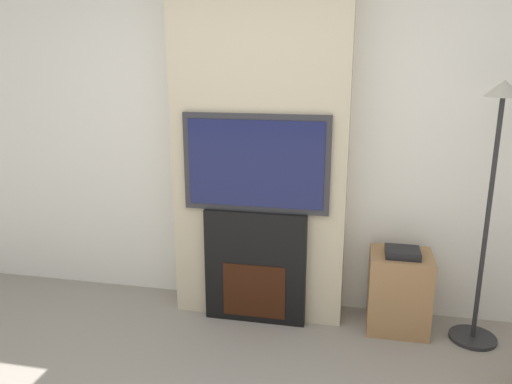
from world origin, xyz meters
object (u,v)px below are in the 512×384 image
at_px(fireplace, 256,266).
at_px(media_stand, 399,290).
at_px(floor_lamp, 492,182).
at_px(television, 256,163).

distance_m(fireplace, media_stand, 1.01).
xyz_separation_m(fireplace, floor_lamp, (1.50, 0.02, 0.69)).
bearing_deg(media_stand, television, -175.87).
distance_m(television, media_stand, 1.33).
xyz_separation_m(floor_lamp, media_stand, (-0.50, 0.05, -0.82)).
bearing_deg(fireplace, media_stand, 4.01).
height_order(television, floor_lamp, floor_lamp).
distance_m(fireplace, television, 0.75).
bearing_deg(media_stand, floor_lamp, -6.18).
height_order(fireplace, media_stand, fireplace).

